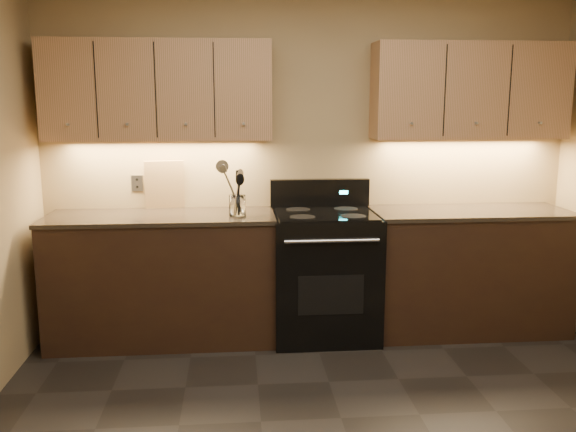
{
  "coord_description": "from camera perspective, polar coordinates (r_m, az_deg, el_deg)",
  "views": [
    {
      "loc": [
        -0.56,
        -2.62,
        1.73
      ],
      "look_at": [
        -0.21,
        1.45,
        0.95
      ],
      "focal_mm": 38.0,
      "sensor_mm": 36.0,
      "label": 1
    }
  ],
  "objects": [
    {
      "name": "wall_back",
      "position": [
        4.68,
        1.97,
        5.46
      ],
      "size": [
        4.0,
        0.04,
        2.6
      ],
      "primitive_type": "cube",
      "color": "tan",
      "rests_on": "ground"
    },
    {
      "name": "upper_cab_right",
      "position": [
        4.8,
        16.64,
        11.14
      ],
      "size": [
        1.44,
        0.3,
        0.7
      ],
      "primitive_type": "cube",
      "color": "tan",
      "rests_on": "wall_back"
    },
    {
      "name": "upper_cab_left",
      "position": [
        4.51,
        -12.05,
        11.4
      ],
      "size": [
        1.6,
        0.3,
        0.7
      ],
      "primitive_type": "cube",
      "color": "tan",
      "rests_on": "wall_back"
    },
    {
      "name": "wooden_spoon",
      "position": [
        4.28,
        -5.03,
        2.23
      ],
      "size": [
        0.11,
        0.09,
        0.32
      ],
      "primitive_type": null,
      "rotation": [
        -0.03,
        0.15,
        0.23
      ],
      "color": "tan",
      "rests_on": "utensil_crock"
    },
    {
      "name": "counter_right",
      "position": [
        4.83,
        16.44,
        -4.88
      ],
      "size": [
        1.46,
        0.62,
        0.93
      ],
      "color": "black",
      "rests_on": "ground"
    },
    {
      "name": "steel_skimmer",
      "position": [
        4.28,
        -4.3,
        2.76
      ],
      "size": [
        0.23,
        0.11,
        0.39
      ],
      "primitive_type": null,
      "rotation": [
        -0.06,
        -0.39,
        0.08
      ],
      "color": "silver",
      "rests_on": "utensil_crock"
    },
    {
      "name": "black_turner",
      "position": [
        4.28,
        -4.7,
        2.3
      ],
      "size": [
        0.1,
        0.11,
        0.32
      ],
      "primitive_type": null,
      "rotation": [
        -0.03,
        0.04,
        0.21
      ],
      "color": "black",
      "rests_on": "utensil_crock"
    },
    {
      "name": "black_spoon",
      "position": [
        4.3,
        -4.96,
        2.21
      ],
      "size": [
        0.11,
        0.15,
        0.31
      ],
      "primitive_type": null,
      "rotation": [
        0.28,
        0.17,
        -0.11
      ],
      "color": "black",
      "rests_on": "utensil_crock"
    },
    {
      "name": "outlet_plate",
      "position": [
        4.72,
        -13.94,
        3.0
      ],
      "size": [
        0.08,
        0.01,
        0.12
      ],
      "primitive_type": "cube",
      "color": "#B2B5BA",
      "rests_on": "wall_back"
    },
    {
      "name": "steel_spatula",
      "position": [
        4.29,
        -4.44,
        2.75
      ],
      "size": [
        0.23,
        0.13,
        0.39
      ],
      "primitive_type": null,
      "rotation": [
        0.19,
        -0.32,
        -0.34
      ],
      "color": "silver",
      "rests_on": "utensil_crock"
    },
    {
      "name": "stove",
      "position": [
        4.53,
        3.4,
        -5.31
      ],
      "size": [
        0.76,
        0.68,
        1.14
      ],
      "color": "black",
      "rests_on": "ground"
    },
    {
      "name": "cutting_board",
      "position": [
        4.66,
        -11.48,
        2.9
      ],
      "size": [
        0.29,
        0.1,
        0.36
      ],
      "primitive_type": "cube",
      "rotation": [
        0.14,
        0.0,
        0.12
      ],
      "color": "tan",
      "rests_on": "counter_left"
    },
    {
      "name": "counter_left",
      "position": [
        4.54,
        -11.62,
        -5.66
      ],
      "size": [
        1.62,
        0.62,
        0.93
      ],
      "color": "black",
      "rests_on": "ground"
    },
    {
      "name": "utensil_crock",
      "position": [
        4.31,
        -4.77,
        0.93
      ],
      "size": [
        0.14,
        0.14,
        0.15
      ],
      "color": "white",
      "rests_on": "counter_left"
    }
  ]
}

